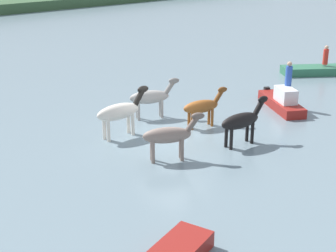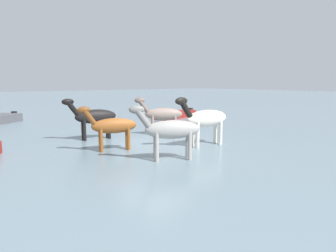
{
  "view_description": "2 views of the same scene",
  "coord_description": "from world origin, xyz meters",
  "px_view_note": "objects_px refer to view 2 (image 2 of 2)",
  "views": [
    {
      "loc": [
        -13.33,
        -14.28,
        7.64
      ],
      "look_at": [
        -0.97,
        -0.78,
        0.95
      ],
      "focal_mm": 53.13,
      "sensor_mm": 36.0,
      "label": 1
    },
    {
      "loc": [
        7.09,
        10.48,
        2.63
      ],
      "look_at": [
        -0.74,
        0.12,
        0.72
      ],
      "focal_mm": 32.95,
      "sensor_mm": 36.0,
      "label": 2
    }
  ],
  "objects_px": {
    "horse_dark_mare": "(170,130)",
    "horse_mid_herd": "(162,114)",
    "horse_gray_outer": "(205,119)",
    "horse_rear_stallion": "(112,126)",
    "horse_pinto_flank": "(94,117)",
    "boat_launch_far": "(176,116)"
  },
  "relations": [
    {
      "from": "horse_dark_mare",
      "to": "horse_rear_stallion",
      "type": "bearing_deg",
      "value": -43.66
    },
    {
      "from": "horse_mid_herd",
      "to": "horse_rear_stallion",
      "type": "bearing_deg",
      "value": 57.52
    },
    {
      "from": "horse_mid_herd",
      "to": "horse_pinto_flank",
      "type": "height_order",
      "value": "horse_pinto_flank"
    },
    {
      "from": "horse_gray_outer",
      "to": "horse_mid_herd",
      "type": "height_order",
      "value": "horse_gray_outer"
    },
    {
      "from": "horse_dark_mare",
      "to": "horse_mid_herd",
      "type": "height_order",
      "value": "horse_dark_mare"
    },
    {
      "from": "horse_dark_mare",
      "to": "horse_pinto_flank",
      "type": "xyz_separation_m",
      "value": [
        0.5,
        -4.97,
        0.01
      ]
    },
    {
      "from": "horse_pinto_flank",
      "to": "boat_launch_far",
      "type": "distance_m",
      "value": 9.16
    },
    {
      "from": "horse_gray_outer",
      "to": "horse_dark_mare",
      "type": "distance_m",
      "value": 2.7
    },
    {
      "from": "horse_gray_outer",
      "to": "horse_rear_stallion",
      "type": "height_order",
      "value": "horse_gray_outer"
    },
    {
      "from": "horse_rear_stallion",
      "to": "horse_pinto_flank",
      "type": "height_order",
      "value": "horse_pinto_flank"
    },
    {
      "from": "horse_rear_stallion",
      "to": "horse_dark_mare",
      "type": "xyz_separation_m",
      "value": [
        -0.89,
        2.43,
        0.08
      ]
    },
    {
      "from": "horse_mid_herd",
      "to": "horse_pinto_flank",
      "type": "distance_m",
      "value": 3.29
    },
    {
      "from": "horse_mid_herd",
      "to": "horse_pinto_flank",
      "type": "xyz_separation_m",
      "value": [
        3.18,
        -0.82,
        0.02
      ]
    },
    {
      "from": "horse_gray_outer",
      "to": "horse_pinto_flank",
      "type": "relative_size",
      "value": 1.07
    },
    {
      "from": "horse_dark_mare",
      "to": "horse_mid_herd",
      "type": "relative_size",
      "value": 1.05
    },
    {
      "from": "horse_gray_outer",
      "to": "horse_rear_stallion",
      "type": "bearing_deg",
      "value": -19.43
    },
    {
      "from": "horse_mid_herd",
      "to": "boat_launch_far",
      "type": "distance_m",
      "value": 7.08
    },
    {
      "from": "horse_dark_mare",
      "to": "horse_pinto_flank",
      "type": "relative_size",
      "value": 0.95
    },
    {
      "from": "horse_pinto_flank",
      "to": "horse_dark_mare",
      "type": "bearing_deg",
      "value": 103.87
    },
    {
      "from": "horse_rear_stallion",
      "to": "horse_mid_herd",
      "type": "bearing_deg",
      "value": -138.35
    },
    {
      "from": "horse_rear_stallion",
      "to": "horse_pinto_flank",
      "type": "xyz_separation_m",
      "value": [
        -0.39,
        -2.54,
        0.09
      ]
    },
    {
      "from": "horse_dark_mare",
      "to": "boat_launch_far",
      "type": "xyz_separation_m",
      "value": [
        -7.59,
        -9.18,
        -0.86
      ]
    }
  ]
}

